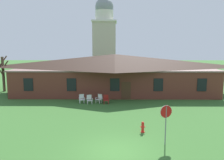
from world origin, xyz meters
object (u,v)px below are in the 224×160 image
object	(u,v)px
lawn_chair_by_porch	(82,98)
lawn_chair_left_end	(99,98)
stop_sign	(166,117)
lawn_chair_near_door	(89,99)
lawn_chair_middle	(106,99)
fire_hydrant	(143,127)

from	to	relation	value
lawn_chair_by_porch	lawn_chair_left_end	xyz separation A→B (m)	(1.93, 0.08, 0.00)
lawn_chair_by_porch	stop_sign	bearing A→B (deg)	-57.28
lawn_chair_left_end	stop_sign	bearing A→B (deg)	-65.53
lawn_chair_near_door	stop_sign	bearing A→B (deg)	-60.11
lawn_chair_middle	fire_hydrant	size ratio (longest dim) A/B	1.21
lawn_chair_near_door	fire_hydrant	bearing A→B (deg)	-60.15
lawn_chair_by_porch	fire_hydrant	xyz separation A→B (m)	(5.60, -8.53, -0.12)
lawn_chair_middle	fire_hydrant	xyz separation A→B (m)	(2.91, -8.29, -0.12)
lawn_chair_by_porch	fire_hydrant	bearing A→B (deg)	-56.69
stop_sign	lawn_chair_by_porch	distance (m)	12.55
lawn_chair_near_door	lawn_chair_middle	distance (m)	1.81
lawn_chair_left_end	lawn_chair_middle	size ratio (longest dim) A/B	1.00
stop_sign	fire_hydrant	bearing A→B (deg)	120.09
lawn_chair_left_end	lawn_chair_middle	distance (m)	0.83
lawn_chair_near_door	lawn_chair_left_end	bearing A→B (deg)	19.98
lawn_chair_near_door	fire_hydrant	size ratio (longest dim) A/B	1.21
lawn_chair_left_end	fire_hydrant	bearing A→B (deg)	-66.90
stop_sign	lawn_chair_left_end	xyz separation A→B (m)	(-4.82, 10.58, -1.29)
lawn_chair_by_porch	lawn_chair_left_end	size ratio (longest dim) A/B	1.00
stop_sign	lawn_chair_middle	distance (m)	11.11
lawn_chair_middle	fire_hydrant	world-z (taller)	lawn_chair_middle
lawn_chair_near_door	lawn_chair_left_end	xyz separation A→B (m)	(1.05, 0.38, 0.00)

